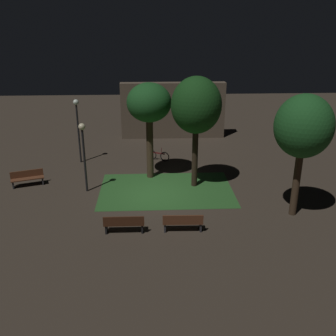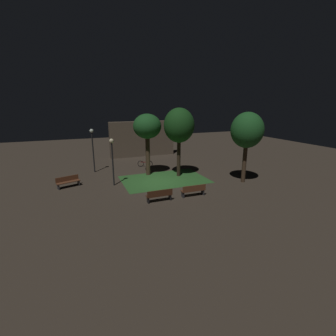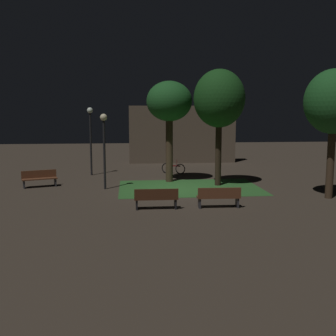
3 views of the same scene
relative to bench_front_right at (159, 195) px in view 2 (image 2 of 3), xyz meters
The scene contains 12 objects.
ground_plane 4.21m from the bench_front_right, 71.76° to the left, with size 60.00×60.00×0.00m, color #3D3328.
grass_lawn 5.01m from the bench_front_right, 65.34° to the left, with size 7.38×4.89×0.01m, color #2D6028.
bench_front_right is the anchor object (origin of this frame).
bench_front_left 2.62m from the bench_front_right, ahead, with size 1.81×0.53×0.88m.
bench_back_row 8.05m from the bench_front_right, 136.51° to the left, with size 1.86×1.03×0.88m.
tree_tall_center 7.70m from the bench_front_right, 79.54° to the left, with size 2.55×2.55×5.67m.
tree_left_canopy 9.13m from the bench_front_right, ahead, with size 2.65×2.65×5.90m.
tree_lawn_side 7.52m from the bench_front_right, 53.83° to the left, with size 2.72×2.72×6.20m.
lamp_post_path_center 10.20m from the bench_front_right, 110.28° to the left, with size 0.36×0.36×4.22m.
lamp_post_near_wall 5.61m from the bench_front_right, 116.93° to the left, with size 0.36×0.36×3.87m.
bicycle 9.56m from the bench_front_right, 79.42° to the left, with size 1.47×0.78×0.93m.
building_wall_backdrop 15.27m from the bench_front_right, 78.34° to the left, with size 8.20×0.80×4.39m, color brown.
Camera 2 is at (-6.46, -18.48, 6.56)m, focal length 25.68 mm.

